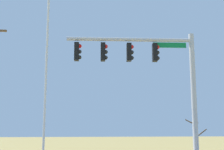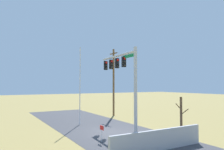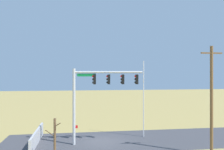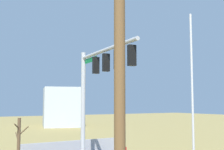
% 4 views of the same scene
% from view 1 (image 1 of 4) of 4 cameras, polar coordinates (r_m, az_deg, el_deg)
% --- Properties ---
extents(signal_mast, '(6.79, 0.88, 7.36)m').
position_cam_1_polar(signal_mast, '(16.46, 7.62, 0.70)').
color(signal_mast, '#B2B5BA').
rests_on(signal_mast, ground_plane).
extents(flagpole, '(0.10, 0.10, 8.27)m').
position_cam_1_polar(flagpole, '(13.71, -12.09, -2.00)').
color(flagpole, silver).
rests_on(flagpole, ground_plane).
extents(bare_tree, '(1.27, 1.02, 3.23)m').
position_cam_1_polar(bare_tree, '(20.58, 15.10, -11.30)').
color(bare_tree, brown).
rests_on(bare_tree, ground_plane).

